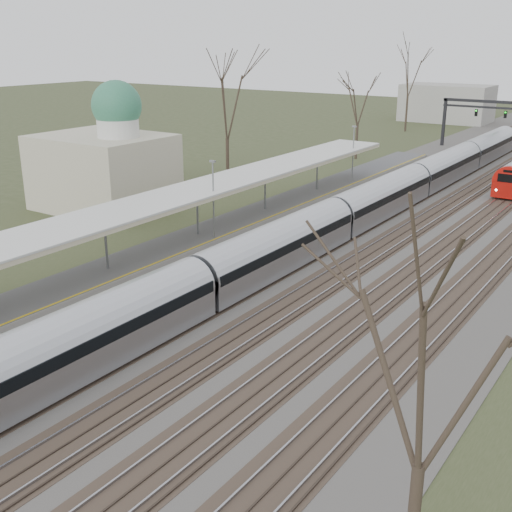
% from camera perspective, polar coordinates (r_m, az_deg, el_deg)
% --- Properties ---
extents(track_bed, '(24.00, 160.00, 0.22)m').
position_cam_1_polar(track_bed, '(56.41, 16.20, 4.52)').
color(track_bed, '#474442').
rests_on(track_bed, ground).
extents(platform, '(3.50, 69.00, 1.00)m').
position_cam_1_polar(platform, '(45.21, -2.36, 2.38)').
color(platform, '#9E9B93').
rests_on(platform, ground).
extents(canopy, '(4.10, 50.00, 3.11)m').
position_cam_1_polar(canopy, '(40.91, -6.20, 5.49)').
color(canopy, slate).
rests_on(canopy, platform).
extents(dome_building, '(10.00, 8.00, 10.30)m').
position_cam_1_polar(dome_building, '(53.13, -13.24, 7.96)').
color(dome_building, beige).
rests_on(dome_building, ground).
extents(tree_west_far, '(5.50, 5.50, 11.33)m').
position_cam_1_polar(tree_west_far, '(56.77, -2.62, 13.49)').
color(tree_west_far, '#2D231C').
rests_on(tree_west_far, ground).
extents(tree_east_near, '(4.50, 4.50, 9.27)m').
position_cam_1_polar(tree_east_near, '(14.52, 15.07, -9.54)').
color(tree_east_near, '#2D231C').
rests_on(tree_east_near, ground).
extents(train_near, '(2.62, 75.21, 3.05)m').
position_cam_1_polar(train_near, '(50.75, 10.87, 5.03)').
color(train_near, '#999CA3').
rests_on(train_near, ground).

